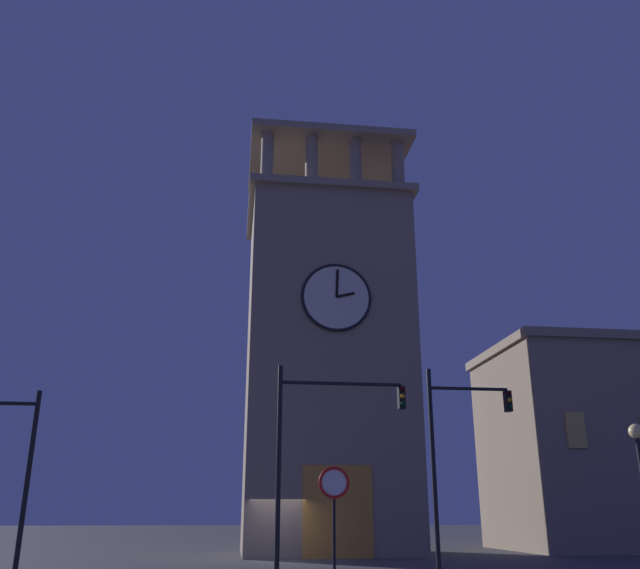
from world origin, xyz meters
TOP-DOWN VIEW (x-y plane):
  - ground_plane at (0.00, 0.00)m, footprint 200.00×200.00m
  - clocktower at (-2.73, -4.90)m, footprint 9.03×8.00m
  - traffic_signal_near at (-5.69, 7.01)m, footprint 3.09×0.41m
  - traffic_signal_far at (-0.67, 8.29)m, footprint 4.27×0.41m
  - no_horn_sign at (-0.44, 13.12)m, footprint 0.78×0.14m

SIDE VIEW (x-z plane):
  - ground_plane at x=0.00m, z-range 0.00..0.00m
  - no_horn_sign at x=-0.44m, z-range 0.85..3.84m
  - traffic_signal_far at x=-0.67m, z-range 1.05..7.59m
  - traffic_signal_near at x=-5.69m, z-range 0.92..7.76m
  - clocktower at x=-2.73m, z-range -2.53..22.03m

